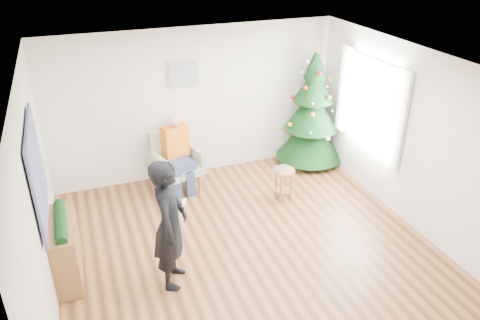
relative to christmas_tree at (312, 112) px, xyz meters
name	(u,v)px	position (x,y,z in m)	size (l,w,h in m)	color
floor	(248,250)	(-2.07, -2.13, -1.00)	(5.00, 5.00, 0.00)	brown
ceiling	(250,66)	(-2.07, -2.13, 1.60)	(5.00, 5.00, 0.00)	white
wall_back	(196,103)	(-2.07, 0.37, 0.30)	(5.00, 5.00, 0.00)	silver
wall_front	(362,301)	(-2.07, -4.63, 0.30)	(5.00, 5.00, 0.00)	silver
wall_left	(37,205)	(-4.57, -2.13, 0.30)	(5.00, 5.00, 0.00)	silver
wall_right	(412,139)	(0.43, -2.13, 0.30)	(5.00, 5.00, 0.00)	silver
window_panel	(371,103)	(0.40, -1.13, 0.50)	(0.04, 1.30, 1.40)	white
curtains	(369,103)	(0.37, -1.13, 0.50)	(0.05, 1.75, 1.50)	white
christmas_tree	(312,112)	(0.00, 0.00, 0.00)	(1.23, 1.23, 2.23)	#3F2816
stool	(283,184)	(-1.04, -1.06, -0.73)	(0.36, 0.36, 0.53)	brown
laptop	(284,169)	(-1.04, -1.06, -0.46)	(0.29, 0.19, 0.02)	silver
armchair	(177,167)	(-2.56, -0.07, -0.63)	(0.89, 0.86, 1.00)	gray
seated_person	(178,152)	(-2.54, -0.12, -0.33)	(0.50, 0.66, 1.31)	navy
standing_man	(170,225)	(-3.17, -2.37, -0.15)	(0.62, 0.41, 1.70)	black
game_controller	(184,203)	(-2.99, -2.40, 0.13)	(0.04, 0.13, 0.04)	white
console	(66,250)	(-4.40, -1.80, -0.60)	(0.30, 1.00, 0.80)	brown
garland	(60,222)	(-4.40, -1.80, -0.18)	(0.14, 0.14, 0.90)	black
tapestry	(37,172)	(-4.53, -1.83, 0.55)	(0.03, 1.50, 1.15)	black
framed_picture	(183,74)	(-2.27, 0.33, 0.85)	(0.52, 0.05, 0.42)	tan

